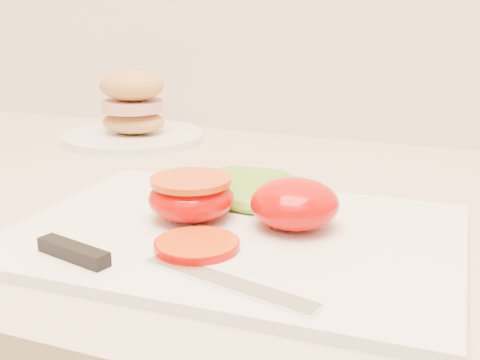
% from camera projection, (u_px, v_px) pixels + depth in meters
% --- Properties ---
extents(cutting_board, '(0.41, 0.30, 0.01)m').
position_uv_depth(cutting_board, '(236.00, 235.00, 0.55)').
color(cutting_board, white).
rests_on(cutting_board, counter).
extents(tomato_half_dome, '(0.08, 0.08, 0.05)m').
position_uv_depth(tomato_half_dome, '(295.00, 203.00, 0.55)').
color(tomato_half_dome, '#D90800').
rests_on(tomato_half_dome, cutting_board).
extents(tomato_half_cut, '(0.08, 0.08, 0.04)m').
position_uv_depth(tomato_half_cut, '(191.00, 196.00, 0.57)').
color(tomato_half_cut, '#D90800').
rests_on(tomato_half_cut, cutting_board).
extents(tomato_slice_0, '(0.07, 0.07, 0.01)m').
position_uv_depth(tomato_slice_0, '(197.00, 245.00, 0.51)').
color(tomato_slice_0, '#D1541A').
rests_on(tomato_slice_0, cutting_board).
extents(lettuce_leaf_0, '(0.14, 0.09, 0.03)m').
position_uv_depth(lettuce_leaf_0, '(249.00, 189.00, 0.63)').
color(lettuce_leaf_0, '#83AC2D').
rests_on(lettuce_leaf_0, cutting_board).
extents(knife, '(0.25, 0.05, 0.01)m').
position_uv_depth(knife, '(130.00, 263.00, 0.47)').
color(knife, silver).
rests_on(knife, cutting_board).
extents(sandwich_plate, '(0.22, 0.22, 0.11)m').
position_uv_depth(sandwich_plate, '(133.00, 116.00, 0.93)').
color(sandwich_plate, white).
rests_on(sandwich_plate, counter).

